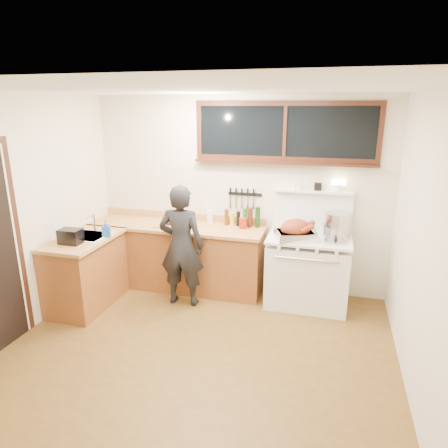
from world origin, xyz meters
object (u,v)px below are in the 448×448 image
(vintage_stove, at_px, (308,269))
(cutting_board, at_px, (172,221))
(roast_turkey, at_px, (296,231))
(man, at_px, (181,246))

(vintage_stove, relative_size, cutting_board, 3.32)
(vintage_stove, xyz_separation_m, roast_turkey, (-0.16, -0.14, 0.54))
(cutting_board, relative_size, roast_turkey, 0.85)
(vintage_stove, height_order, cutting_board, vintage_stove)
(cutting_board, bearing_deg, roast_turkey, -4.98)
(man, height_order, cutting_board, man)
(man, bearing_deg, roast_turkey, 11.78)
(man, xyz_separation_m, roast_turkey, (1.38, 0.29, 0.22))
(man, bearing_deg, vintage_stove, 15.58)
(vintage_stove, relative_size, man, 1.01)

